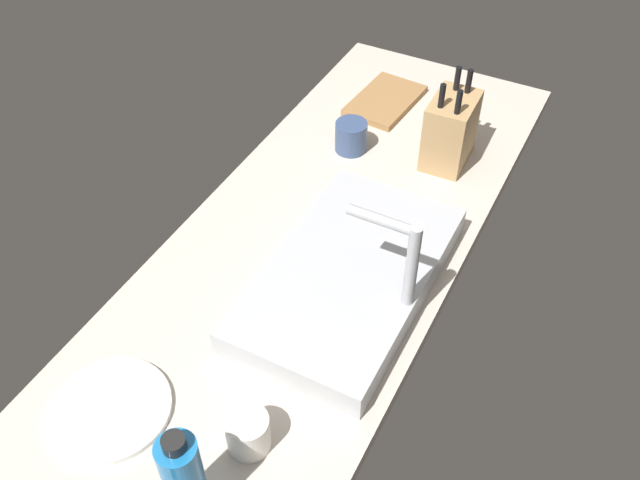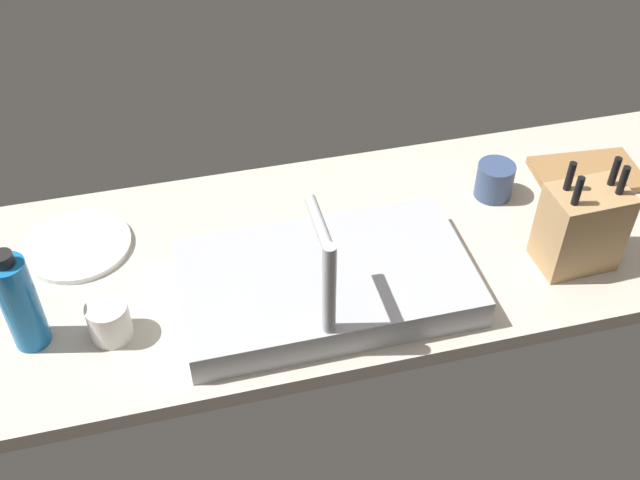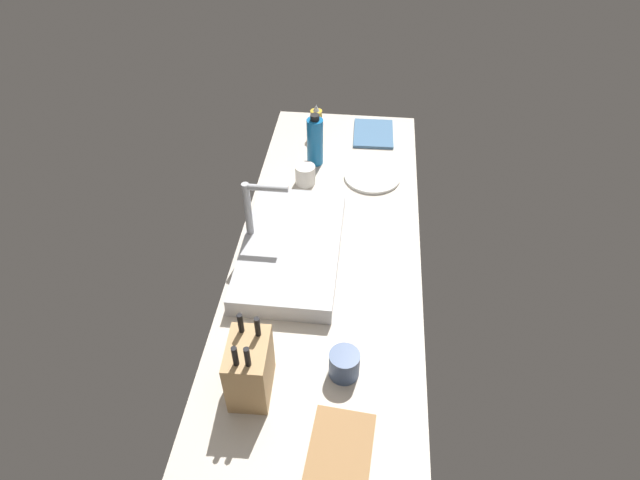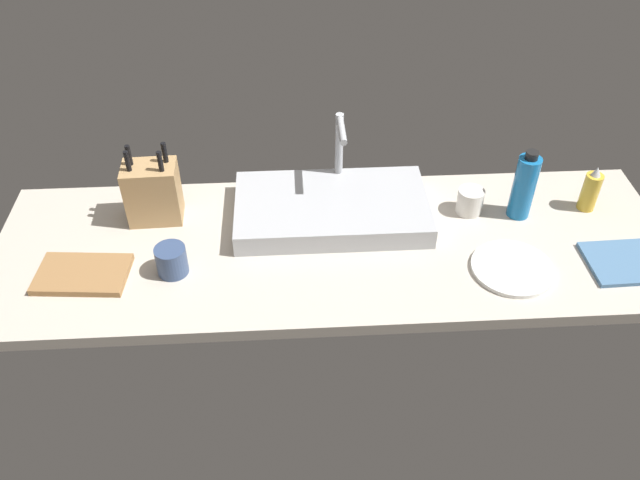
{
  "view_description": "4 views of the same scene",
  "coord_description": "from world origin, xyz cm",
  "px_view_note": "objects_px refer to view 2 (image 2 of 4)",
  "views": [
    {
      "loc": [
        88.91,
        51.22,
        112.97
      ],
      "look_at": [
        -1.95,
        3.92,
        12.23
      ],
      "focal_mm": 39.21,
      "sensor_mm": 36.0,
      "label": 1
    },
    {
      "loc": [
        25.47,
        109.51,
        111.0
      ],
      "look_at": [
        -0.93,
        3.32,
        9.91
      ],
      "focal_mm": 42.93,
      "sensor_mm": 36.0,
      "label": 2
    },
    {
      "loc": [
        -124.5,
        -10.85,
        126.28
      ],
      "look_at": [
        0.43,
        2.35,
        10.89
      ],
      "focal_mm": 30.03,
      "sensor_mm": 36.0,
      "label": 3
    },
    {
      "loc": [
        -11.83,
        -135.17,
        122.4
      ],
      "look_at": [
        -4.23,
        -4.13,
        8.63
      ],
      "focal_mm": 36.63,
      "sensor_mm": 36.0,
      "label": 4
    }
  ],
  "objects_px": {
    "cutting_board": "(587,174)",
    "water_bottle": "(20,302)",
    "knife_block": "(581,227)",
    "ceramic_cup": "(109,321)",
    "sink_basin": "(328,282)",
    "coffee_mug": "(495,180)",
    "dinner_plate": "(78,245)",
    "faucet": "(326,286)"
  },
  "relations": [
    {
      "from": "cutting_board",
      "to": "water_bottle",
      "type": "bearing_deg",
      "value": 9.07
    },
    {
      "from": "knife_block",
      "to": "ceramic_cup",
      "type": "bearing_deg",
      "value": -3.48
    },
    {
      "from": "sink_basin",
      "to": "coffee_mug",
      "type": "relative_size",
      "value": 6.75
    },
    {
      "from": "sink_basin",
      "to": "cutting_board",
      "type": "xyz_separation_m",
      "value": [
        -0.66,
        -0.21,
        -0.02
      ]
    },
    {
      "from": "sink_basin",
      "to": "dinner_plate",
      "type": "height_order",
      "value": "sink_basin"
    },
    {
      "from": "water_bottle",
      "to": "dinner_plate",
      "type": "height_order",
      "value": "water_bottle"
    },
    {
      "from": "water_bottle",
      "to": "ceramic_cup",
      "type": "xyz_separation_m",
      "value": [
        -0.14,
        0.02,
        -0.06
      ]
    },
    {
      "from": "faucet",
      "to": "water_bottle",
      "type": "relative_size",
      "value": 1.2
    },
    {
      "from": "sink_basin",
      "to": "ceramic_cup",
      "type": "xyz_separation_m",
      "value": [
        0.41,
        0.01,
        0.01
      ]
    },
    {
      "from": "ceramic_cup",
      "to": "knife_block",
      "type": "bearing_deg",
      "value": 178.44
    },
    {
      "from": "sink_basin",
      "to": "knife_block",
      "type": "xyz_separation_m",
      "value": [
        -0.5,
        0.03,
        0.06
      ]
    },
    {
      "from": "water_bottle",
      "to": "coffee_mug",
      "type": "height_order",
      "value": "water_bottle"
    },
    {
      "from": "sink_basin",
      "to": "cutting_board",
      "type": "distance_m",
      "value": 0.69
    },
    {
      "from": "knife_block",
      "to": "cutting_board",
      "type": "height_order",
      "value": "knife_block"
    },
    {
      "from": "sink_basin",
      "to": "cutting_board",
      "type": "relative_size",
      "value": 2.34
    },
    {
      "from": "sink_basin",
      "to": "water_bottle",
      "type": "distance_m",
      "value": 0.55
    },
    {
      "from": "sink_basin",
      "to": "ceramic_cup",
      "type": "relative_size",
      "value": 7.22
    },
    {
      "from": "knife_block",
      "to": "dinner_plate",
      "type": "xyz_separation_m",
      "value": [
        0.96,
        -0.28,
        -0.08
      ]
    },
    {
      "from": "water_bottle",
      "to": "dinner_plate",
      "type": "bearing_deg",
      "value": -109.34
    },
    {
      "from": "coffee_mug",
      "to": "ceramic_cup",
      "type": "bearing_deg",
      "value": 14.02
    },
    {
      "from": "knife_block",
      "to": "dinner_plate",
      "type": "height_order",
      "value": "knife_block"
    },
    {
      "from": "knife_block",
      "to": "cutting_board",
      "type": "xyz_separation_m",
      "value": [
        -0.16,
        -0.24,
        -0.08
      ]
    },
    {
      "from": "faucet",
      "to": "coffee_mug",
      "type": "xyz_separation_m",
      "value": [
        -0.46,
        -0.33,
        -0.11
      ]
    },
    {
      "from": "sink_basin",
      "to": "faucet",
      "type": "bearing_deg",
      "value": 73.54
    },
    {
      "from": "ceramic_cup",
      "to": "cutting_board",
      "type": "bearing_deg",
      "value": -168.65
    },
    {
      "from": "coffee_mug",
      "to": "ceramic_cup",
      "type": "xyz_separation_m",
      "value": [
        0.83,
        0.21,
        -0.0
      ]
    },
    {
      "from": "faucet",
      "to": "cutting_board",
      "type": "xyz_separation_m",
      "value": [
        -0.7,
        -0.33,
        -0.14
      ]
    },
    {
      "from": "sink_basin",
      "to": "water_bottle",
      "type": "relative_size",
      "value": 2.56
    },
    {
      "from": "sink_basin",
      "to": "water_bottle",
      "type": "height_order",
      "value": "water_bottle"
    },
    {
      "from": "cutting_board",
      "to": "water_bottle",
      "type": "distance_m",
      "value": 1.23
    },
    {
      "from": "water_bottle",
      "to": "coffee_mug",
      "type": "xyz_separation_m",
      "value": [
        -0.97,
        -0.19,
        -0.06
      ]
    },
    {
      "from": "water_bottle",
      "to": "sink_basin",
      "type": "bearing_deg",
      "value": 178.32
    },
    {
      "from": "dinner_plate",
      "to": "coffee_mug",
      "type": "height_order",
      "value": "coffee_mug"
    },
    {
      "from": "sink_basin",
      "to": "faucet",
      "type": "distance_m",
      "value": 0.18
    },
    {
      "from": "knife_block",
      "to": "coffee_mug",
      "type": "xyz_separation_m",
      "value": [
        0.07,
        -0.23,
        -0.05
      ]
    },
    {
      "from": "faucet",
      "to": "dinner_plate",
      "type": "xyz_separation_m",
      "value": [
        0.43,
        -0.37,
        -0.15
      ]
    },
    {
      "from": "knife_block",
      "to": "coffee_mug",
      "type": "bearing_deg",
      "value": -74.96
    },
    {
      "from": "cutting_board",
      "to": "coffee_mug",
      "type": "distance_m",
      "value": 0.24
    },
    {
      "from": "knife_block",
      "to": "coffee_mug",
      "type": "height_order",
      "value": "knife_block"
    },
    {
      "from": "knife_block",
      "to": "ceramic_cup",
      "type": "height_order",
      "value": "knife_block"
    },
    {
      "from": "coffee_mug",
      "to": "ceramic_cup",
      "type": "height_order",
      "value": "coffee_mug"
    },
    {
      "from": "faucet",
      "to": "ceramic_cup",
      "type": "bearing_deg",
      "value": -17.49
    }
  ]
}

